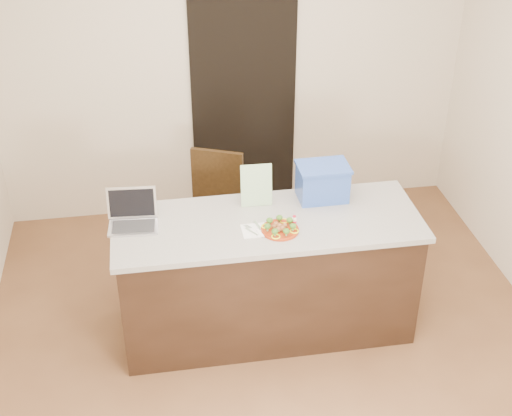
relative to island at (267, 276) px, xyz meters
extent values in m
plane|color=brown|center=(0.00, -0.25, -0.46)|extent=(4.00, 4.00, 0.00)
plane|color=beige|center=(0.00, 1.75, 0.89)|extent=(4.00, 0.00, 4.00)
cube|color=black|center=(0.10, 1.73, 0.54)|extent=(0.90, 0.02, 2.00)
cube|color=black|center=(0.00, 0.00, -0.02)|extent=(2.00, 0.70, 0.88)
cube|color=beige|center=(0.00, 0.00, 0.44)|extent=(2.06, 0.76, 0.04)
cylinder|color=#972B0D|center=(0.06, -0.13, 0.47)|extent=(0.25, 0.25, 0.01)
torus|color=#972B0D|center=(0.06, -0.13, 0.47)|extent=(0.24, 0.24, 0.01)
sphere|color=#93572A|center=(0.06, -0.13, 0.49)|extent=(0.04, 0.04, 0.04)
sphere|color=#93572A|center=(0.04, -0.11, 0.49)|extent=(0.04, 0.04, 0.04)
sphere|color=#93572A|center=(0.03, -0.13, 0.49)|extent=(0.04, 0.04, 0.04)
sphere|color=#93572A|center=(0.04, -0.16, 0.49)|extent=(0.04, 0.04, 0.04)
sphere|color=#93572A|center=(0.07, -0.16, 0.49)|extent=(0.04, 0.04, 0.04)
sphere|color=#93572A|center=(0.09, -0.13, 0.49)|extent=(0.04, 0.04, 0.04)
ellipsoid|color=#2A5416|center=(0.13, -0.09, 0.51)|extent=(0.04, 0.04, 0.04)
ellipsoid|color=#2A5416|center=(0.07, -0.05, 0.51)|extent=(0.04, 0.04, 0.04)
ellipsoid|color=#2A5416|center=(0.00, -0.07, 0.51)|extent=(0.04, 0.04, 0.04)
ellipsoid|color=#2A5416|center=(-0.03, -0.14, 0.51)|extent=(0.04, 0.04, 0.04)
ellipsoid|color=#2A5416|center=(0.01, -0.20, 0.51)|extent=(0.04, 0.04, 0.04)
ellipsoid|color=#2A5416|center=(0.08, -0.21, 0.51)|extent=(0.04, 0.04, 0.04)
ellipsoid|color=#2A5416|center=(0.14, -0.16, 0.51)|extent=(0.04, 0.04, 0.04)
torus|color=#F6FF1A|center=(0.10, -0.05, 0.48)|extent=(0.06, 0.06, 0.01)
torus|color=#F6FF1A|center=(-0.03, -0.09, 0.48)|extent=(0.06, 0.06, 0.01)
torus|color=#F6FF1A|center=(0.01, -0.22, 0.48)|extent=(0.06, 0.06, 0.01)
torus|color=#F6FF1A|center=(0.14, -0.18, 0.48)|extent=(0.06, 0.06, 0.01)
cube|color=silver|center=(-0.11, -0.11, 0.46)|extent=(0.16, 0.16, 0.01)
cube|color=silver|center=(-0.13, -0.13, 0.47)|extent=(0.08, 0.11, 0.00)
cube|color=silver|center=(-0.13, -0.06, 0.47)|extent=(0.05, 0.06, 0.00)
cube|color=white|center=(-0.08, -0.15, 0.47)|extent=(0.04, 0.09, 0.01)
cube|color=silver|center=(-0.08, -0.06, 0.47)|extent=(0.04, 0.11, 0.00)
cylinder|color=white|center=(0.17, -0.07, 0.48)|extent=(0.03, 0.03, 0.05)
cylinder|color=white|center=(0.17, -0.07, 0.51)|extent=(0.02, 0.02, 0.01)
cylinder|color=red|center=(0.17, -0.07, 0.52)|extent=(0.02, 0.02, 0.01)
cylinder|color=red|center=(0.17, -0.07, 0.48)|extent=(0.03, 0.03, 0.02)
cube|color=silver|center=(-0.88, 0.07, 0.47)|extent=(0.34, 0.25, 0.01)
cube|color=silver|center=(-0.88, 0.18, 0.58)|extent=(0.33, 0.08, 0.21)
cube|color=black|center=(-0.88, 0.17, 0.58)|extent=(0.30, 0.06, 0.18)
cube|color=#262628|center=(-0.88, 0.06, 0.47)|extent=(0.29, 0.18, 0.00)
cube|color=silver|center=(-0.04, 0.21, 0.61)|extent=(0.21, 0.05, 0.30)
cube|color=#2D4EA5|center=(0.43, 0.23, 0.58)|extent=(0.34, 0.24, 0.24)
cube|color=#2D4EA5|center=(0.43, 0.23, 0.70)|extent=(0.36, 0.26, 0.02)
cube|color=#372310|center=(-0.22, 0.81, -0.01)|extent=(0.55, 0.55, 0.04)
cube|color=#372310|center=(-0.22, 1.00, 0.25)|extent=(0.40, 0.20, 0.48)
cylinder|color=#372310|center=(-0.40, 0.63, -0.24)|extent=(0.04, 0.04, 0.45)
cylinder|color=#372310|center=(-0.04, 0.63, -0.24)|extent=(0.04, 0.04, 0.45)
cylinder|color=#372310|center=(-0.40, 0.99, -0.24)|extent=(0.04, 0.04, 0.45)
cylinder|color=#372310|center=(-0.04, 0.99, -0.24)|extent=(0.04, 0.04, 0.45)
camera|label=1|loc=(-0.72, -3.90, 3.03)|focal=50.00mm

